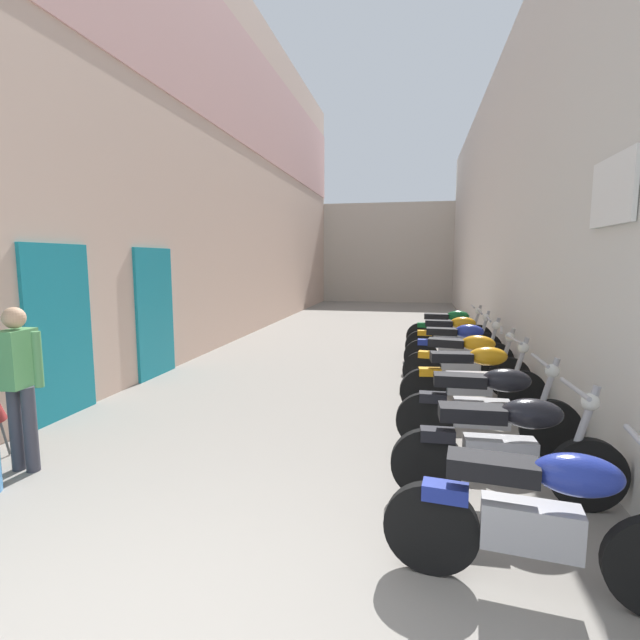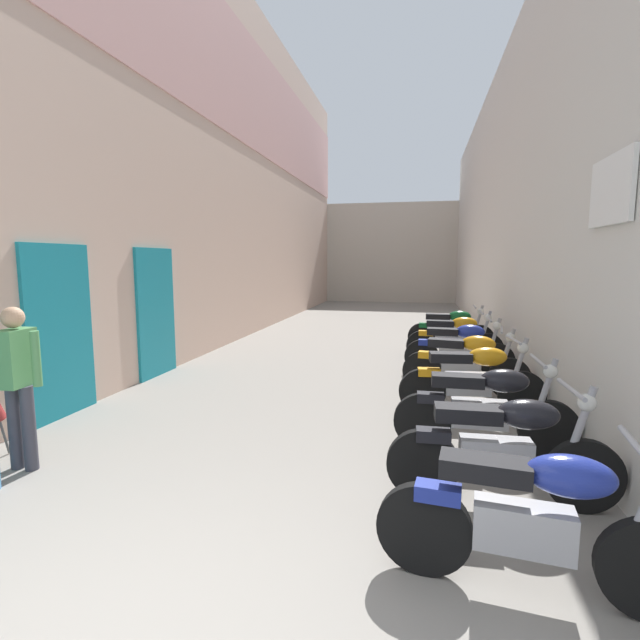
# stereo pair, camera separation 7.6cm
# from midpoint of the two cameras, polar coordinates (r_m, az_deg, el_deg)

# --- Properties ---
(ground_plane) EXTENTS (36.82, 36.82, 0.00)m
(ground_plane) POSITION_cam_midpoint_polar(r_m,az_deg,el_deg) (10.31, 4.23, -3.86)
(ground_plane) COLOR gray
(building_left) EXTENTS (0.45, 20.82, 8.79)m
(building_left) POSITION_cam_midpoint_polar(r_m,az_deg,el_deg) (13.07, -9.24, 18.01)
(building_left) COLOR beige
(building_left) RESTS_ON ground
(building_right) EXTENTS (0.45, 20.82, 6.44)m
(building_right) POSITION_cam_midpoint_polar(r_m,az_deg,el_deg) (12.23, 21.39, 12.58)
(building_right) COLOR beige
(building_right) RESTS_ON ground
(building_far_end) EXTENTS (9.09, 2.00, 4.67)m
(building_far_end) POSITION_cam_midpoint_polar(r_m,az_deg,el_deg) (23.48, 8.84, 8.07)
(building_far_end) COLOR beige
(building_far_end) RESTS_ON ground
(motorcycle_nearest) EXTENTS (1.85, 0.58, 1.04)m
(motorcycle_nearest) POSITION_cam_midpoint_polar(r_m,az_deg,el_deg) (3.24, 25.41, -20.91)
(motorcycle_nearest) COLOR black
(motorcycle_nearest) RESTS_ON ground
(motorcycle_second) EXTENTS (1.85, 0.58, 1.04)m
(motorcycle_second) POSITION_cam_midpoint_polar(r_m,az_deg,el_deg) (4.19, 22.01, -14.14)
(motorcycle_second) COLOR black
(motorcycle_second) RESTS_ON ground
(motorcycle_third) EXTENTS (1.85, 0.58, 1.04)m
(motorcycle_third) POSITION_cam_midpoint_polar(r_m,az_deg,el_deg) (5.18, 19.99, -9.90)
(motorcycle_third) COLOR black
(motorcycle_third) RESTS_ON ground
(motorcycle_fourth) EXTENTS (1.85, 0.58, 1.04)m
(motorcycle_fourth) POSITION_cam_midpoint_polar(r_m,az_deg,el_deg) (6.34, 18.51, -6.70)
(motorcycle_fourth) COLOR black
(motorcycle_fourth) RESTS_ON ground
(motorcycle_fifth) EXTENTS (1.84, 0.58, 1.04)m
(motorcycle_fifth) POSITION_cam_midpoint_polar(r_m,az_deg,el_deg) (7.30, 17.66, -4.85)
(motorcycle_fifth) COLOR black
(motorcycle_fifth) RESTS_ON ground
(motorcycle_sixth) EXTENTS (1.85, 0.58, 1.04)m
(motorcycle_sixth) POSITION_cam_midpoint_polar(r_m,az_deg,el_deg) (8.44, 16.91, -3.20)
(motorcycle_sixth) COLOR black
(motorcycle_sixth) RESTS_ON ground
(motorcycle_seventh) EXTENTS (1.85, 0.58, 1.04)m
(motorcycle_seventh) POSITION_cam_midpoint_polar(r_m,az_deg,el_deg) (9.52, 16.37, -2.01)
(motorcycle_seventh) COLOR black
(motorcycle_seventh) RESTS_ON ground
(motorcycle_eighth) EXTENTS (1.85, 0.58, 1.04)m
(motorcycle_eighth) POSITION_cam_midpoint_polar(r_m,az_deg,el_deg) (10.65, 15.92, -1.03)
(motorcycle_eighth) COLOR black
(motorcycle_eighth) RESTS_ON ground
(pedestrian_by_doorway) EXTENTS (0.52, 0.35, 1.57)m
(pedestrian_by_doorway) POSITION_cam_midpoint_polar(r_m,az_deg,el_deg) (5.23, -32.65, -5.77)
(pedestrian_by_doorway) COLOR #383842
(pedestrian_by_doorway) RESTS_ON ground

